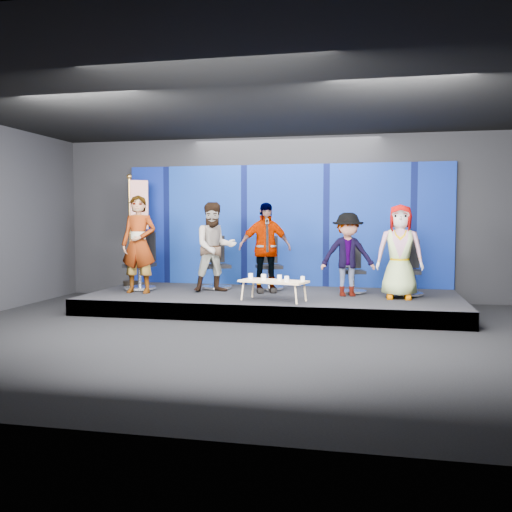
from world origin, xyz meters
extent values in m
plane|color=black|center=(0.00, 0.00, 0.00)|extent=(10.00, 10.00, 0.00)
cube|color=black|center=(0.00, 4.00, 1.75)|extent=(10.00, 0.02, 3.50)
cube|color=black|center=(0.00, -4.00, 1.75)|extent=(10.00, 0.02, 3.50)
cube|color=black|center=(0.00, 0.00, 3.50)|extent=(10.00, 8.00, 0.02)
cube|color=black|center=(0.00, 2.50, 0.15)|extent=(7.00, 3.00, 0.30)
cube|color=#07125D|center=(0.00, 3.95, 1.60)|extent=(7.00, 0.08, 2.60)
cylinder|color=silver|center=(-2.75, 2.54, 0.33)|extent=(0.66, 0.66, 0.07)
cylinder|color=silver|center=(-2.75, 2.54, 0.59)|extent=(0.08, 0.08, 0.44)
cube|color=black|center=(-2.75, 2.54, 0.81)|extent=(0.53, 0.53, 0.08)
cube|color=black|center=(-2.75, 2.81, 1.17)|extent=(0.48, 0.06, 0.60)
imported|color=black|center=(-2.58, 2.13, 1.25)|extent=(0.69, 0.46, 1.89)
cylinder|color=silver|center=(-1.26, 3.02, 0.33)|extent=(0.84, 0.84, 0.06)
cylinder|color=silver|center=(-1.26, 3.02, 0.57)|extent=(0.07, 0.07, 0.41)
cube|color=black|center=(-1.26, 3.02, 0.77)|extent=(0.67, 0.67, 0.07)
cube|color=black|center=(-1.38, 3.23, 1.11)|extent=(0.42, 0.27, 0.56)
imported|color=black|center=(-1.17, 2.58, 1.18)|extent=(1.08, 1.01, 1.77)
cylinder|color=silver|center=(-0.19, 3.13, 0.33)|extent=(0.79, 0.79, 0.06)
cylinder|color=silver|center=(-0.19, 3.13, 0.56)|extent=(0.07, 0.07, 0.41)
cube|color=black|center=(-0.19, 3.13, 0.77)|extent=(0.63, 0.63, 0.07)
cube|color=black|center=(-0.28, 3.35, 1.10)|extent=(0.44, 0.21, 0.56)
imported|color=black|center=(-0.19, 2.68, 1.18)|extent=(1.11, 0.78, 1.76)
cylinder|color=silver|center=(1.50, 2.94, 0.33)|extent=(0.65, 0.65, 0.05)
cylinder|color=silver|center=(1.50, 2.94, 0.53)|extent=(0.06, 0.06, 0.36)
cube|color=black|center=(1.50, 2.94, 0.71)|extent=(0.52, 0.52, 0.06)
cube|color=black|center=(1.45, 3.15, 1.01)|extent=(0.40, 0.14, 0.50)
imported|color=black|center=(1.42, 2.50, 1.08)|extent=(1.11, 0.80, 1.56)
cylinder|color=silver|center=(2.52, 2.76, 0.33)|extent=(0.60, 0.60, 0.06)
cylinder|color=silver|center=(2.52, 2.76, 0.56)|extent=(0.07, 0.07, 0.39)
cube|color=black|center=(2.52, 2.76, 0.75)|extent=(0.48, 0.48, 0.07)
cube|color=black|center=(2.52, 3.00, 1.08)|extent=(0.43, 0.06, 0.54)
imported|color=black|center=(2.35, 2.35, 1.15)|extent=(0.84, 0.56, 1.70)
cube|color=tan|center=(0.18, 1.60, 0.64)|extent=(1.27, 0.81, 0.04)
cylinder|color=tan|center=(-0.37, 1.55, 0.46)|extent=(0.03, 0.03, 0.33)
cylinder|color=tan|center=(-0.27, 1.93, 0.46)|extent=(0.03, 0.03, 0.33)
cylinder|color=tan|center=(0.62, 1.27, 0.46)|extent=(0.03, 0.03, 0.33)
cylinder|color=tan|center=(0.73, 1.64, 0.46)|extent=(0.03, 0.03, 0.33)
cylinder|color=silver|center=(-0.27, 1.77, 0.71)|extent=(0.08, 0.08, 0.10)
cylinder|color=silver|center=(0.00, 1.59, 0.72)|extent=(0.09, 0.09, 0.11)
cylinder|color=silver|center=(0.28, 1.62, 0.71)|extent=(0.08, 0.08, 0.10)
cylinder|color=silver|center=(0.44, 1.42, 0.71)|extent=(0.08, 0.08, 0.10)
cylinder|color=silver|center=(0.70, 1.53, 0.71)|extent=(0.07, 0.07, 0.09)
cylinder|color=black|center=(-3.25, 3.22, 0.35)|extent=(0.32, 0.32, 0.10)
cylinder|color=#C58B3F|center=(-3.25, 3.22, 1.50)|extent=(0.04, 0.04, 2.19)
sphere|color=#C58B3F|center=(-3.25, 3.22, 2.64)|extent=(0.11, 0.11, 0.11)
cube|color=#A71D13|center=(-3.07, 3.31, 2.04)|extent=(0.35, 0.25, 1.05)
camera|label=1|loc=(1.93, -8.20, 1.75)|focal=40.00mm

